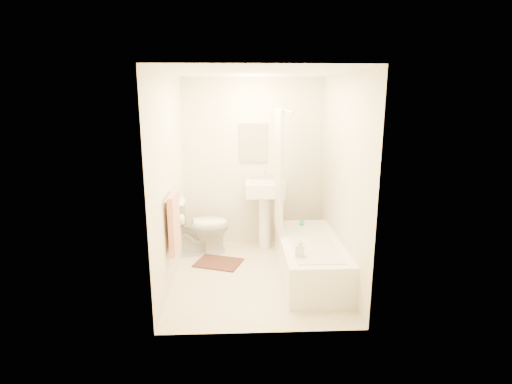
{
  "coord_description": "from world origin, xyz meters",
  "views": [
    {
      "loc": [
        -0.2,
        -4.5,
        2.15
      ],
      "look_at": [
        0.0,
        0.25,
        1.0
      ],
      "focal_mm": 28.0,
      "sensor_mm": 36.0,
      "label": 1
    }
  ],
  "objects_px": {
    "toilet": "(200,226)",
    "soap_bottle": "(300,248)",
    "bathtub": "(310,258)",
    "sink": "(265,212)",
    "bath_mat": "(218,263)"
  },
  "relations": [
    {
      "from": "bathtub",
      "to": "toilet",
      "type": "bearing_deg",
      "value": 149.55
    },
    {
      "from": "bathtub",
      "to": "soap_bottle",
      "type": "xyz_separation_m",
      "value": [
        -0.2,
        -0.48,
        0.33
      ]
    },
    {
      "from": "soap_bottle",
      "to": "toilet",
      "type": "bearing_deg",
      "value": 132.55
    },
    {
      "from": "sink",
      "to": "soap_bottle",
      "type": "xyz_separation_m",
      "value": [
        0.29,
        -1.45,
        0.03
      ]
    },
    {
      "from": "toilet",
      "to": "sink",
      "type": "relative_size",
      "value": 0.75
    },
    {
      "from": "sink",
      "to": "bathtub",
      "type": "bearing_deg",
      "value": -61.89
    },
    {
      "from": "sink",
      "to": "bathtub",
      "type": "height_order",
      "value": "sink"
    },
    {
      "from": "soap_bottle",
      "to": "bath_mat",
      "type": "bearing_deg",
      "value": 136.01
    },
    {
      "from": "toilet",
      "to": "bathtub",
      "type": "distance_m",
      "value": 1.63
    },
    {
      "from": "toilet",
      "to": "soap_bottle",
      "type": "relative_size",
      "value": 3.86
    },
    {
      "from": "sink",
      "to": "soap_bottle",
      "type": "bearing_deg",
      "value": -77.47
    },
    {
      "from": "sink",
      "to": "soap_bottle",
      "type": "distance_m",
      "value": 1.48
    },
    {
      "from": "toilet",
      "to": "bath_mat",
      "type": "height_order",
      "value": "toilet"
    },
    {
      "from": "toilet",
      "to": "sink",
      "type": "height_order",
      "value": "sink"
    },
    {
      "from": "sink",
      "to": "soap_bottle",
      "type": "relative_size",
      "value": 5.17
    }
  ]
}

